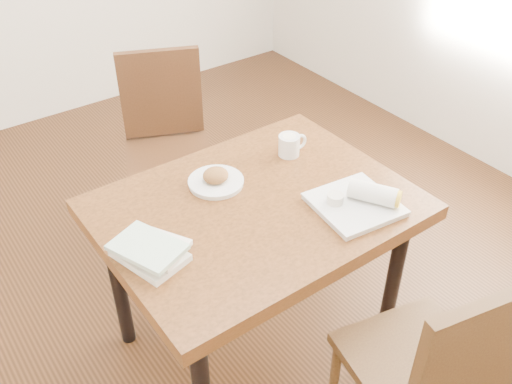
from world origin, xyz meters
TOP-DOWN VIEW (x-y plane):
  - ground at (0.00, 0.00)m, footprint 4.00×5.00m
  - table at (0.00, 0.00)m, footprint 1.11×0.85m
  - chair_near at (0.12, -0.78)m, footprint 0.50×0.50m
  - chair_far at (0.11, 0.92)m, footprint 0.55×0.55m
  - plate_scone at (-0.05, 0.18)m, footprint 0.21×0.21m
  - coffee_mug at (0.30, 0.18)m, footprint 0.13×0.09m
  - plate_burrito at (0.29, -0.24)m, footprint 0.31×0.31m
  - book_stack at (-0.44, -0.03)m, footprint 0.25×0.28m

SIDE VIEW (x-z plane):
  - ground at x=0.00m, z-range -0.01..0.00m
  - chair_near at x=0.12m, z-range 0.07..1.03m
  - chair_far at x=0.11m, z-range 0.07..1.03m
  - table at x=0.00m, z-range 0.29..1.04m
  - plate_scone at x=-0.05m, z-range 0.74..0.80m
  - plate_burrito at x=0.29m, z-range 0.73..0.83m
  - book_stack at x=-0.44m, z-range 0.75..0.81m
  - coffee_mug at x=0.30m, z-range 0.75..0.84m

